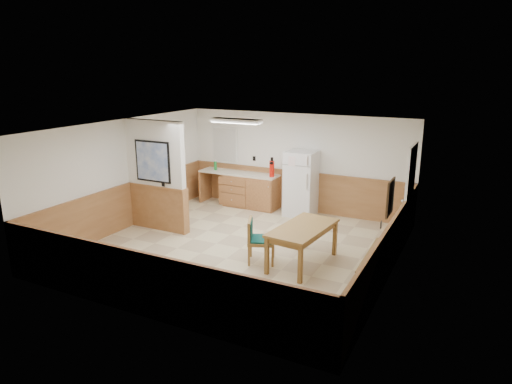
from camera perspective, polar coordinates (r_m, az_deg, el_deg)
The scene contains 20 objects.
ground at distance 9.48m, azimuth -1.94°, elevation -7.04°, with size 6.00×6.00×0.00m, color beige.
ceiling at distance 8.83m, azimuth -2.09°, elevation 8.13°, with size 6.00×6.00×0.02m, color silver.
back_wall at distance 11.73m, azimuth 5.05°, elevation 3.69°, with size 6.00×0.02×2.50m, color white.
right_wall at distance 8.13m, azimuth 16.90°, elevation -2.21°, with size 0.02×6.00×2.50m, color white.
left_wall at distance 10.80m, azimuth -16.12°, elevation 2.13°, with size 0.02×6.00×2.50m, color white.
wainscot_back at distance 11.88m, azimuth 4.93°, elevation 0.13°, with size 6.00×0.04×1.00m, color #AB7644.
wainscot_right at distance 8.38m, azimuth 16.37°, elevation -7.09°, with size 0.04×6.00×1.00m, color #AB7644.
wainscot_left at distance 10.98m, azimuth -15.76°, elevation -1.69°, with size 0.04×6.00×1.00m, color #AB7644.
partition_wall at distance 10.47m, azimuth -12.37°, elevation 1.87°, with size 1.50×0.20×2.50m.
kitchen_counter at distance 12.12m, azimuth -0.91°, elevation 0.29°, with size 2.20×0.61×1.00m.
exterior_door at distance 10.00m, azimuth 18.57°, elevation -0.29°, with size 0.07×1.02×2.15m.
kitchen_window at distance 12.56m, azimuth -3.93°, elevation 5.89°, with size 0.80×0.04×1.00m.
wall_painting at distance 7.77m, azimuth 16.43°, elevation -0.68°, with size 0.04×0.50×0.60m.
fluorescent_fixture at distance 10.36m, azimuth -2.51°, elevation 8.89°, with size 1.20×0.30×0.09m.
refrigerator at distance 11.39m, azimuth 5.65°, elevation 1.07°, with size 0.73×0.72×1.63m.
dining_table at distance 8.56m, azimuth 5.89°, elevation -4.93°, with size 0.96×1.66×0.75m.
dining_bench at distance 8.34m, azimuth 14.88°, elevation -8.25°, with size 0.39×1.68×0.45m.
dining_chair at distance 8.68m, azimuth 0.06°, elevation -5.68°, with size 0.83×0.71×0.85m.
fire_extinguisher at distance 11.63m, azimuth 1.99°, elevation 2.99°, with size 0.15×0.15×0.50m.
soap_bottle at distance 12.46m, azimuth -5.10°, elevation 3.29°, with size 0.07×0.07×0.23m, color #198C33.
Camera 1 is at (4.22, -7.68, 3.61)m, focal length 32.00 mm.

